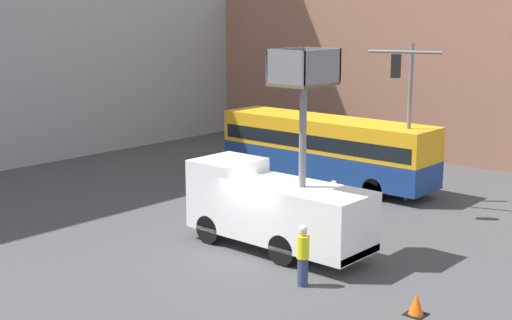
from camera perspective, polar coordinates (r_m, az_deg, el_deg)
ground_plane at (r=24.17m, az=-0.24°, el=-7.58°), size 120.00×120.00×0.00m
building_backdrop_side at (r=45.10m, az=13.86°, el=7.14°), size 10.00×28.00×9.21m
utility_truck at (r=24.18m, az=1.55°, el=-3.57°), size 2.24×6.68×6.88m
city_bus at (r=33.64m, az=5.62°, el=1.15°), size 2.50×10.81×3.13m
traffic_light_pole at (r=29.81m, az=11.83°, el=4.74°), size 3.06×2.81×6.74m
road_worker_near_truck at (r=21.29m, az=3.78°, el=-7.61°), size 0.38×0.38×1.90m
road_worker_directing at (r=27.33m, az=6.21°, el=-3.44°), size 0.38×0.38×1.75m
traffic_cone_near_truck at (r=20.02m, az=12.70°, el=-11.23°), size 0.54×0.54×0.62m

